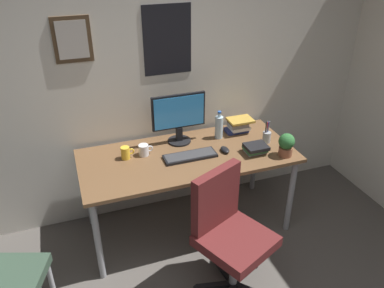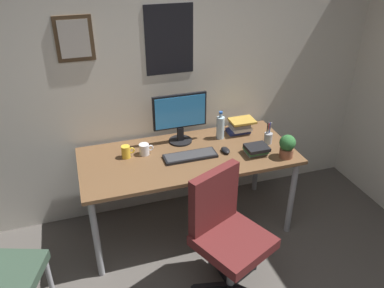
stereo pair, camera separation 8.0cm
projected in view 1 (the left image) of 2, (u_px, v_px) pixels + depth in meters
name	position (u px, v px, depth m)	size (l,w,h in m)	color
wall_back	(141.00, 75.00, 3.19)	(4.40, 0.10, 2.60)	silver
desk	(188.00, 162.00, 3.17)	(1.75, 0.78, 0.75)	brown
office_chair	(228.00, 228.00, 2.70)	(0.61, 0.61, 0.95)	#591E1E
monitor	(179.00, 116.00, 3.22)	(0.46, 0.20, 0.43)	black
keyboard	(190.00, 156.00, 3.09)	(0.43, 0.15, 0.03)	black
computer_mouse	(225.00, 150.00, 3.17)	(0.06, 0.11, 0.04)	black
water_bottle	(219.00, 127.00, 3.34)	(0.07, 0.07, 0.25)	silver
coffee_mug_near	(144.00, 150.00, 3.11)	(0.12, 0.08, 0.09)	white
coffee_mug_far	(126.00, 153.00, 3.06)	(0.11, 0.07, 0.10)	yellow
potted_plant	(286.00, 144.00, 3.08)	(0.13, 0.13, 0.19)	brown
pen_cup	(267.00, 136.00, 3.30)	(0.07, 0.07, 0.20)	#9EA0A5
book_stack_left	(238.00, 125.00, 3.46)	(0.23, 0.17, 0.13)	navy
book_stack_right	(256.00, 148.00, 3.15)	(0.18, 0.17, 0.08)	gray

